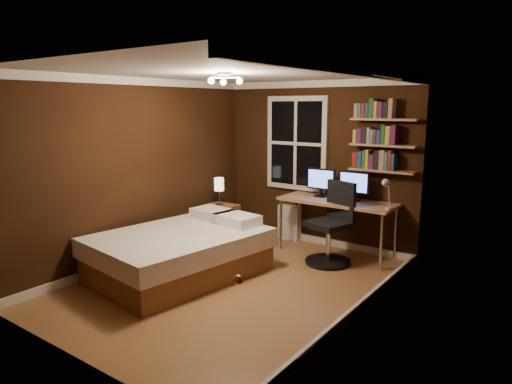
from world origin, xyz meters
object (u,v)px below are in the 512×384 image
Objects in this scene: bedside_lamp at (219,192)px; desk_lamp at (387,193)px; monitor_left at (321,183)px; nightstand at (220,224)px; office_chair at (332,232)px; radiator at (289,222)px; monitor_right at (354,186)px; bed at (181,252)px; desk at (337,204)px.

desk_lamp reaches higher than bedside_lamp.
bedside_lamp is 0.98× the size of monitor_left.
bedside_lamp is at bearing 0.00° from nightstand.
monitor_left reaches higher than office_chair.
radiator is 1.37m from monitor_right.
bed is at bearing -114.00° from office_chair.
nightstand is 1.37× the size of bedside_lamp.
office_chair is at bearing 56.89° from bed.
desk_lamp reaches higher than office_chair.
radiator is 0.97m from monitor_left.
office_chair is at bearing -47.67° from monitor_left.
desk is 3.82× the size of desk_lamp.
radiator is 1.07m from desk.
desk is 0.42m from monitor_left.
desk is 3.77× the size of monitor_left.
desk is at bearing -13.75° from radiator.
nightstand is at bearing -158.10° from office_chair.
nightstand is 2.66m from desk_lamp.
bedside_lamp reaches higher than radiator.
desk is at bearing 65.76° from bed.
office_chair is (0.12, -0.39, -0.29)m from desk.
bed is at bearing -114.16° from monitor_left.
monitor_right is at bearing 96.77° from office_chair.
radiator is at bearing 172.77° from monitor_right.
desk_lamp reaches higher than radiator.
monitor_left is at bearing 180.00° from monitor_right.
nightstand is 1.36× the size of desk_lamp.
office_chair is at bearing -72.65° from desk.
nightstand is 1.88m from office_chair.
bedside_lamp is 0.99× the size of desk_lamp.
monitor_right reaches higher than office_chair.
nightstand is (-0.53, 1.38, -0.00)m from bed.
bed is 2.32m from monitor_left.
bed is 2.18m from radiator.
office_chair is (0.44, -0.48, -0.57)m from monitor_left.
monitor_left is 0.52m from monitor_right.
desk is at bearing 17.56° from bedside_lamp.
radiator is (0.81, 0.78, -0.54)m from bedside_lamp.
desk is at bearing 124.42° from office_chair.
office_chair is at bearing -30.47° from radiator.
monitor_left is at bearing 22.49° from nightstand.
desk is (1.22, 1.93, 0.44)m from bed.
bed is 1.48m from nightstand.
office_chair is at bearing 3.39° from nightstand.
bedside_lamp is 1.58m from monitor_left.
radiator is at bearing 42.59° from nightstand.
bedside_lamp is 1.83m from desk.
bed is at bearing -69.04° from bedside_lamp.
bed is 2.05m from office_chair.
desk_lamp is at bearing 6.71° from nightstand.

